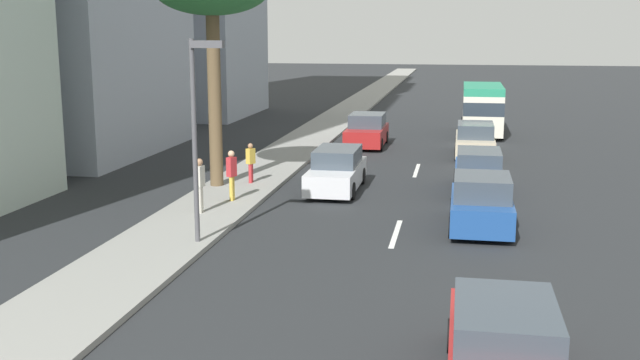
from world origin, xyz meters
TOP-DOWN VIEW (x-y plane):
  - ground_plane at (31.50, 0.00)m, footprint 198.00×198.00m
  - sidewalk_right at (31.50, 6.47)m, footprint 162.00×2.91m
  - lane_stripe_mid at (17.06, 0.00)m, footprint 3.20×0.16m
  - lane_stripe_far at (27.65, 0.00)m, footprint 3.20×0.16m
  - minibus_lead at (39.78, -3.04)m, footprint 6.07×2.35m
  - car_second at (18.10, -2.52)m, footprint 4.03×1.90m
  - car_third at (23.51, -2.53)m, footprint 4.39×1.81m
  - car_fourth at (22.96, 2.77)m, footprint 4.71×1.80m
  - car_fifth at (7.29, -2.63)m, footprint 4.55×1.89m
  - car_sixth at (34.20, 3.01)m, footprint 4.36×1.96m
  - car_seventh at (32.02, -2.53)m, footprint 4.67×1.90m
  - pedestrian_near_lamp at (17.98, 6.48)m, footprint 0.36×0.28m
  - pedestrian_mid_block at (19.91, 6.00)m, footprint 0.38×0.33m
  - pedestrian_by_tree at (23.06, 6.20)m, footprint 0.39×0.35m
  - street_lamp at (14.69, 5.29)m, footprint 0.24×0.97m

SIDE VIEW (x-z plane):
  - ground_plane at x=31.50m, z-range 0.00..0.00m
  - lane_stripe_mid at x=17.06m, z-range 0.00..0.01m
  - lane_stripe_far at x=27.65m, z-range 0.00..0.01m
  - sidewalk_right at x=31.50m, z-range 0.00..0.15m
  - car_fourth at x=22.96m, z-range -0.04..1.57m
  - car_fifth at x=7.29m, z-range -0.04..1.58m
  - car_seventh at x=32.02m, z-range -0.04..1.59m
  - car_third at x=23.51m, z-range -0.05..1.59m
  - car_second at x=18.10m, z-range -0.05..1.65m
  - car_sixth at x=34.20m, z-range -0.05..1.66m
  - pedestrian_by_tree at x=23.06m, z-range 0.22..1.77m
  - pedestrian_mid_block at x=19.91m, z-range 0.25..2.02m
  - pedestrian_near_lamp at x=17.98m, z-range 0.25..2.05m
  - minibus_lead at x=39.78m, z-range 0.14..3.03m
  - street_lamp at x=14.69m, z-range 0.90..6.56m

